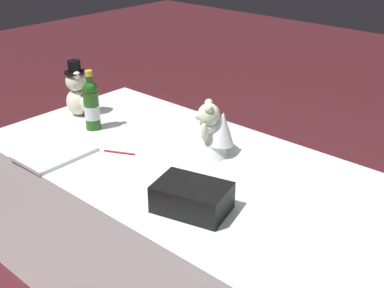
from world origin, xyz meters
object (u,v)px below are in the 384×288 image
(teddy_bear_bride, at_px, (212,132))
(guestbook, at_px, (55,153))
(teddy_bear_groom, at_px, (79,94))
(champagne_bottle, at_px, (92,105))
(signing_pen, at_px, (121,153))
(gift_case_black, at_px, (192,197))

(teddy_bear_bride, relative_size, guestbook, 0.80)
(teddy_bear_groom, bearing_deg, teddy_bear_bride, 7.03)
(champagne_bottle, xyz_separation_m, signing_pen, (0.30, -0.09, -0.12))
(teddy_bear_groom, xyz_separation_m, guestbook, (0.30, -0.36, -0.10))
(guestbook, bearing_deg, teddy_bear_groom, 128.36)
(teddy_bear_groom, xyz_separation_m, teddy_bear_bride, (0.80, 0.10, -0.01))
(teddy_bear_groom, bearing_deg, guestbook, -50.56)
(teddy_bear_groom, distance_m, teddy_bear_bride, 0.81)
(teddy_bear_groom, xyz_separation_m, champagne_bottle, (0.20, -0.07, 0.01))
(teddy_bear_bride, xyz_separation_m, champagne_bottle, (-0.60, -0.17, 0.02))
(teddy_bear_bride, xyz_separation_m, signing_pen, (-0.30, -0.26, -0.10))
(gift_case_black, bearing_deg, signing_pen, 166.80)
(teddy_bear_groom, distance_m, signing_pen, 0.54)
(signing_pen, relative_size, guestbook, 0.46)
(teddy_bear_bride, relative_size, champagne_bottle, 0.83)
(teddy_bear_bride, distance_m, guestbook, 0.69)
(teddy_bear_groom, relative_size, guestbook, 0.94)
(teddy_bear_groom, height_order, signing_pen, teddy_bear_groom)
(champagne_bottle, distance_m, guestbook, 0.33)
(champagne_bottle, xyz_separation_m, guestbook, (0.10, -0.29, -0.12))
(teddy_bear_groom, xyz_separation_m, signing_pen, (0.50, -0.16, -0.11))
(teddy_bear_bride, xyz_separation_m, guestbook, (-0.50, -0.46, -0.10))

